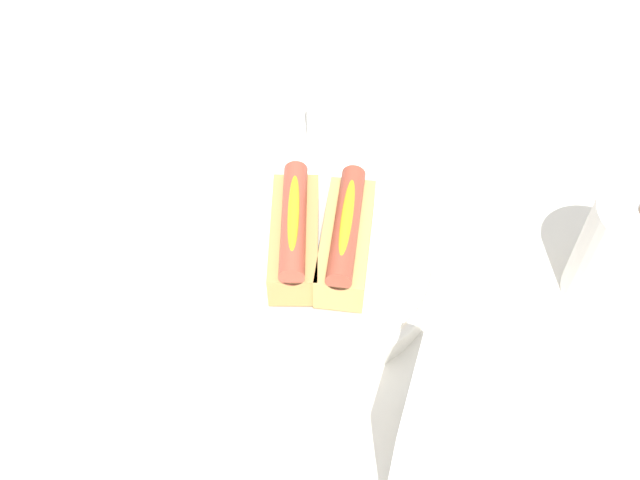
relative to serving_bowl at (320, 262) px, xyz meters
name	(u,v)px	position (x,y,z in m)	size (l,w,h in m)	color
ground_plane	(316,274)	(0.00, 0.00, -0.02)	(2.40, 2.40, 0.00)	silver
serving_bowl	(320,262)	(0.00, 0.00, 0.00)	(0.27, 0.27, 0.04)	silver
hotdog_front	(294,234)	(0.00, -0.03, 0.04)	(0.16, 0.08, 0.06)	tan
hotdog_back	(346,237)	(0.00, 0.03, 0.04)	(0.15, 0.07, 0.06)	tan
water_glass	(333,118)	(-0.22, -0.04, 0.02)	(0.07, 0.07, 0.09)	white
paper_towel_roll	(632,256)	(-0.05, 0.32, 0.05)	(0.11, 0.11, 0.13)	white
napkin_box	(430,424)	(0.19, 0.14, 0.06)	(0.11, 0.04, 0.15)	white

